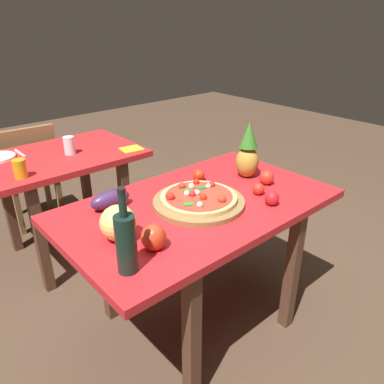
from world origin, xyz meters
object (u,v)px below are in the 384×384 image
Objects in this scene: tomato_by_bottle at (272,198)px; tomato_beside_pepper at (267,177)px; pineapple_left at (248,153)px; napkin_folded at (131,149)px; eggplant at (110,199)px; pizza_board at (199,202)px; background_table at (61,171)px; drinking_glass_juice at (20,169)px; pizza at (198,197)px; drinking_glass_water at (69,145)px; wine_bottle at (126,242)px; display_table at (198,219)px; bell_pepper at (154,237)px; melon at (118,223)px; dining_chair at (30,170)px; tomato_at_corner at (258,189)px; knife_utensil at (20,153)px; tomato_near_board at (199,175)px.

tomato_beside_pepper reaches higher than tomato_by_bottle.
napkin_folded is at bearing 105.72° from pineapple_left.
pizza_board is at bearing -36.69° from eggplant.
napkin_folded is (0.21, 0.92, -0.01)m from pizza_board.
background_table is 9.71× the size of drinking_glass_juice.
drinking_glass_water is at bearing 97.79° from pizza.
background_table is at bearing 82.43° from eggplant.
pineapple_left reaches higher than tomato_beside_pepper.
eggplant is at bearing 66.83° from wine_bottle.
display_table is 0.38m from tomato_by_bottle.
melon is at bearing 114.11° from bell_pepper.
pizza is at bearing -102.67° from napkin_folded.
display_table is 9.02× the size of melon.
drinking_glass_juice reaches higher than tomato_beside_pepper.
drinking_glass_juice is at bearing 120.36° from pizza.
melon is (-0.21, -1.74, 0.36)m from dining_chair.
tomato_beside_pepper is at bearing -8.04° from pizza_board.
tomato_at_corner is at bearing 110.21° from dining_chair.
drinking_glass_juice reaches higher than bell_pepper.
knife_utensil is (-0.67, 1.57, -0.03)m from tomato_by_bottle.
pineapple_left reaches higher than tomato_near_board.
tomato_near_board reaches higher than pizza_board.
wine_bottle is at bearing -95.50° from knife_utensil.
pizza_board is at bearing -79.71° from pizza.
tomato_by_bottle is (0.51, -1.96, 0.32)m from dining_chair.
melon is 1.35m from knife_utensil.
background_table is 2.80× the size of pizza.
wine_bottle is at bearing -171.11° from tomato_beside_pepper.
pineapple_left is at bearing 5.93° from melon.
eggplant is (0.05, 0.42, -0.01)m from bell_pepper.
drinking_glass_water is (-0.17, 1.09, 0.15)m from display_table.
dining_chair reaches higher than napkin_folded.
tomato_by_bottle is 1.41m from drinking_glass_water.
tomato_by_bottle is at bearing -38.85° from eggplant.
wine_bottle is (-0.54, -0.22, 0.11)m from pizza_board.
drinking_glass_water is at bearing 111.21° from tomato_near_board.
drinking_glass_water is (-0.42, 1.34, 0.02)m from tomato_by_bottle.
eggplant reaches higher than tomato_beside_pepper.
melon reaches higher than display_table.
drinking_glass_juice is 0.91× the size of drinking_glass_water.
melon reaches higher than dining_chair.
tomato_at_corner is at bearing -29.70° from eggplant.
drinking_glass_juice is 0.60× the size of knife_utensil.
background_table is 9.36× the size of bell_pepper.
tomato_beside_pepper is at bearing -89.85° from pineapple_left.
pizza is 3.34× the size of bell_pepper.
bell_pepper is 0.62× the size of knife_utensil.
tomato_beside_pepper is (0.66, -1.21, 0.16)m from background_table.
dining_chair is 0.92m from drinking_glass_juice.
dining_chair is 10.78× the size of tomato_beside_pepper.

